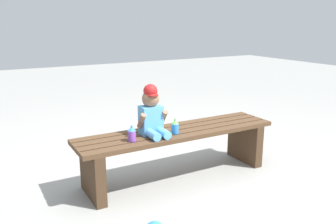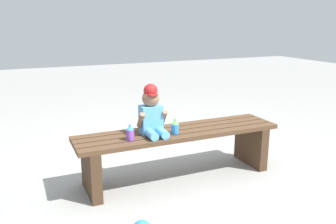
% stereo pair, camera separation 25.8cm
% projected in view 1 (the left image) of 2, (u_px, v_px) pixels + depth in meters
% --- Properties ---
extents(ground_plane, '(16.00, 16.00, 0.00)m').
position_uv_depth(ground_plane, '(177.00, 176.00, 3.05)').
color(ground_plane, '#999993').
extents(park_bench, '(1.72, 0.40, 0.42)m').
position_uv_depth(park_bench, '(178.00, 144.00, 2.97)').
color(park_bench, '#513823').
rests_on(park_bench, ground_plane).
extents(child_figure, '(0.23, 0.27, 0.40)m').
position_uv_depth(child_figure, '(152.00, 113.00, 2.78)').
color(child_figure, '#59A5E5').
rests_on(child_figure, park_bench).
extents(sippy_cup_left, '(0.06, 0.06, 0.12)m').
position_uv_depth(sippy_cup_left, '(132.00, 134.00, 2.65)').
color(sippy_cup_left, '#8C4CCC').
rests_on(sippy_cup_left, park_bench).
extents(sippy_cup_right, '(0.06, 0.06, 0.12)m').
position_uv_depth(sippy_cup_right, '(175.00, 127.00, 2.83)').
color(sippy_cup_right, '#338CE5').
rests_on(sippy_cup_right, park_bench).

